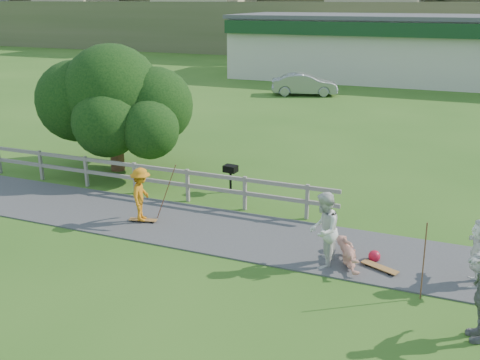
{
  "coord_description": "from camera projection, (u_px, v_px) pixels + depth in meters",
  "views": [
    {
      "loc": [
        5.68,
        -11.29,
        6.3
      ],
      "look_at": [
        0.36,
        2.0,
        1.44
      ],
      "focal_mm": 40.0,
      "sensor_mm": 36.0,
      "label": 1
    }
  ],
  "objects": [
    {
      "name": "strip_mall",
      "position": [
        436.0,
        48.0,
        42.43
      ],
      "size": [
        32.5,
        10.75,
        5.1
      ],
      "color": "beige",
      "rests_on": "ground"
    },
    {
      "name": "fence",
      "position": [
        119.0,
        171.0,
        18.25
      ],
      "size": [
        15.05,
        0.1,
        1.1
      ],
      "color": "slate",
      "rests_on": "ground"
    },
    {
      "name": "spectator_d",
      "position": [
        480.0,
        253.0,
        12.16
      ],
      "size": [
        0.52,
        1.54,
        1.65
      ],
      "primitive_type": "imported",
      "rotation": [
        0.0,
        0.0,
        4.69
      ],
      "color": "white",
      "rests_on": "ground"
    },
    {
      "name": "ground",
      "position": [
        199.0,
        253.0,
        13.95
      ],
      "size": [
        260.0,
        260.0,
        0.0
      ],
      "primitive_type": "plane",
      "color": "#2E5D1A",
      "rests_on": "ground"
    },
    {
      "name": "tree",
      "position": [
        114.0,
        115.0,
        20.09
      ],
      "size": [
        5.85,
        5.85,
        4.32
      ],
      "primitive_type": null,
      "color": "black",
      "rests_on": "ground"
    },
    {
      "name": "helmet",
      "position": [
        374.0,
        256.0,
        13.48
      ],
      "size": [
        0.3,
        0.3,
        0.3
      ],
      "primitive_type": "sphere",
      "color": "red",
      "rests_on": "ground"
    },
    {
      "name": "bbq",
      "position": [
        231.0,
        179.0,
        18.24
      ],
      "size": [
        0.48,
        0.38,
        0.96
      ],
      "primitive_type": null,
      "rotation": [
        0.0,
        0.0,
        -0.11
      ],
      "color": "black",
      "rests_on": "ground"
    },
    {
      "name": "car_silver",
      "position": [
        304.0,
        84.0,
        36.68
      ],
      "size": [
        4.74,
        2.84,
        1.47
      ],
      "primitive_type": "imported",
      "rotation": [
        0.0,
        0.0,
        1.88
      ],
      "color": "gray",
      "rests_on": "ground"
    },
    {
      "name": "pole_rider",
      "position": [
        166.0,
        190.0,
        15.7
      ],
      "size": [
        0.03,
        0.03,
        1.93
      ],
      "primitive_type": "cylinder",
      "color": "brown",
      "rests_on": "ground"
    },
    {
      "name": "longboard_rider",
      "position": [
        143.0,
        221.0,
        15.86
      ],
      "size": [
        0.86,
        0.38,
        0.09
      ],
      "primitive_type": null,
      "rotation": [
        0.0,
        0.0,
        0.22
      ],
      "color": "#905C2F",
      "rests_on": "ground"
    },
    {
      "name": "spectator_a",
      "position": [
        323.0,
        230.0,
        13.0
      ],
      "size": [
        0.77,
        0.97,
        1.93
      ],
      "primitive_type": "imported",
      "rotation": [
        0.0,
        0.0,
        4.76
      ],
      "color": "silver",
      "rests_on": "ground"
    },
    {
      "name": "path",
      "position": [
        222.0,
        231.0,
        15.26
      ],
      "size": [
        34.0,
        3.0,
        0.04
      ],
      "primitive_type": "cube",
      "color": "#3D3D40",
      "rests_on": "ground"
    },
    {
      "name": "skater_fallen",
      "position": [
        348.0,
        253.0,
        13.34
      ],
      "size": [
        1.66,
        0.97,
        0.59
      ],
      "primitive_type": "imported",
      "rotation": [
        0.0,
        0.0,
        0.38
      ],
      "color": "tan",
      "rests_on": "ground"
    },
    {
      "name": "pole_spec_left",
      "position": [
        424.0,
        262.0,
        11.56
      ],
      "size": [
        0.03,
        0.03,
        1.83
      ],
      "primitive_type": "cylinder",
      "color": "brown",
      "rests_on": "ground"
    },
    {
      "name": "skater_rider",
      "position": [
        142.0,
        198.0,
        15.62
      ],
      "size": [
        0.86,
        1.16,
        1.59
      ],
      "primitive_type": "imported",
      "rotation": [
        0.0,
        0.0,
        1.86
      ],
      "color": "orange",
      "rests_on": "ground"
    },
    {
      "name": "longboard_fallen",
      "position": [
        380.0,
        269.0,
        13.05
      ],
      "size": [
        0.96,
        0.59,
        0.11
      ],
      "primitive_type": null,
      "rotation": [
        0.0,
        0.0,
        -0.41
      ],
      "color": "#905C2F",
      "rests_on": "ground"
    }
  ]
}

